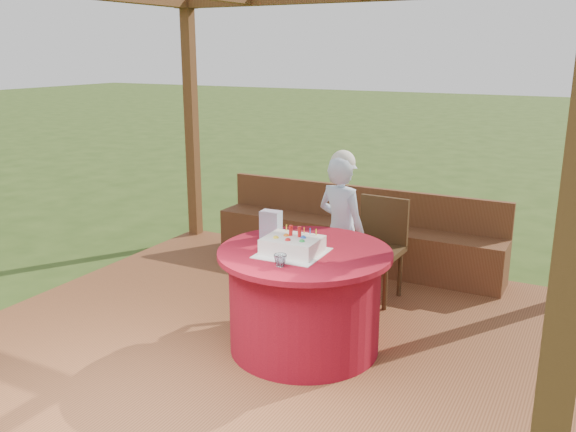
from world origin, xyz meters
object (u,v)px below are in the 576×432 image
object	(u,v)px
bench	(355,240)
elderly_woman	(341,228)
table	(305,299)
birthday_cake	(292,245)
gift_bag	(271,225)
drinking_glass	(280,260)
chair	(378,243)

from	to	relation	value
bench	elderly_woman	bearing A→B (deg)	-75.41
table	birthday_cake	xyz separation A→B (m)	(-0.05, -0.10, 0.44)
table	elderly_woman	bearing A→B (deg)	96.01
bench	birthday_cake	xyz separation A→B (m)	(0.30, -1.97, 0.56)
table	gift_bag	distance (m)	0.62
table	drinking_glass	size ratio (longest dim) A/B	14.17
table	gift_bag	bearing A→B (deg)	159.26
bench	table	world-z (taller)	bench
table	drinking_glass	bearing A→B (deg)	-89.32
gift_bag	drinking_glass	xyz separation A→B (m)	(0.36, -0.51, -0.07)
table	elderly_woman	xyz separation A→B (m)	(-0.09, 0.89, 0.29)
bench	chair	xyz separation A→B (m)	(0.48, -0.67, 0.24)
bench	table	xyz separation A→B (m)	(0.35, -1.86, 0.12)
table	chair	bearing A→B (deg)	83.51
chair	drinking_glass	world-z (taller)	chair
gift_bag	drinking_glass	distance (m)	0.63
birthday_cake	table	bearing A→B (deg)	65.59
bench	elderly_woman	world-z (taller)	elderly_woman
drinking_glass	birthday_cake	bearing A→B (deg)	100.70
drinking_glass	bench	bearing A→B (deg)	98.91
chair	birthday_cake	bearing A→B (deg)	-98.02
bench	chair	world-z (taller)	chair
chair	drinking_glass	distance (m)	1.61
birthday_cake	gift_bag	distance (m)	0.39
bench	gift_bag	world-z (taller)	gift_bag
chair	birthday_cake	distance (m)	1.35
gift_bag	drinking_glass	world-z (taller)	gift_bag
elderly_woman	birthday_cake	world-z (taller)	elderly_woman
bench	table	bearing A→B (deg)	-79.46
chair	drinking_glass	bearing A→B (deg)	-94.79
chair	drinking_glass	xyz separation A→B (m)	(-0.13, -1.57, 0.30)
elderly_woman	birthday_cake	bearing A→B (deg)	-87.31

